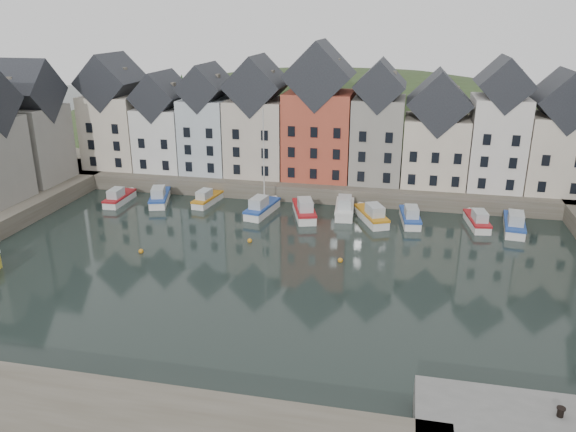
% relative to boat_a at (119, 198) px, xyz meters
% --- Properties ---
extents(ground, '(260.00, 260.00, 0.00)m').
position_rel_boat_a_xyz_m(ground, '(23.82, -17.09, -0.68)').
color(ground, black).
rests_on(ground, ground).
extents(far_quay, '(90.00, 16.00, 2.00)m').
position_rel_boat_a_xyz_m(far_quay, '(23.82, 12.91, 0.32)').
color(far_quay, '#514B3E').
rests_on(far_quay, ground).
extents(near_wall, '(50.00, 6.00, 2.00)m').
position_rel_boat_a_xyz_m(near_wall, '(13.82, -39.09, 0.32)').
color(near_wall, '#514B3E').
rests_on(near_wall, ground).
extents(hillside, '(153.60, 70.40, 64.00)m').
position_rel_boat_a_xyz_m(hillside, '(23.84, 38.91, -18.64)').
color(hillside, '#2C381C').
rests_on(hillside, ground).
extents(far_terrace, '(72.37, 8.16, 17.78)m').
position_rel_boat_a_xyz_m(far_terrace, '(27.03, 10.91, 8.19)').
color(far_terrace, beige).
rests_on(far_terrace, far_quay).
extents(left_terrace, '(7.65, 17.00, 15.69)m').
position_rel_boat_a_xyz_m(left_terrace, '(-12.18, -3.59, 8.19)').
color(left_terrace, gray).
rests_on(left_terrace, left_quay).
extents(mooring_buoys, '(20.50, 5.50, 0.50)m').
position_rel_boat_a_xyz_m(mooring_buoys, '(19.82, -11.76, -0.53)').
color(mooring_buoys, '#C07A16').
rests_on(mooring_buoys, ground).
extents(boat_a, '(1.99, 6.01, 2.29)m').
position_rel_boat_a_xyz_m(boat_a, '(0.00, 0.00, 0.00)').
color(boat_a, silver).
rests_on(boat_a, ground).
extents(boat_b, '(3.87, 6.86, 2.52)m').
position_rel_boat_a_xyz_m(boat_b, '(5.04, 1.12, 0.07)').
color(boat_b, silver).
rests_on(boat_b, ground).
extents(boat_c, '(2.52, 5.94, 2.21)m').
position_rel_boat_a_xyz_m(boat_c, '(11.09, 2.00, -0.02)').
color(boat_c, silver).
rests_on(boat_c, ground).
extents(boat_d, '(3.15, 6.93, 12.77)m').
position_rel_boat_a_xyz_m(boat_d, '(18.83, -0.27, 0.15)').
color(boat_d, silver).
rests_on(boat_d, ground).
extents(boat_e, '(4.14, 7.28, 2.67)m').
position_rel_boat_a_xyz_m(boat_e, '(24.05, -0.19, 0.11)').
color(boat_e, silver).
rests_on(boat_e, ground).
extents(boat_f, '(2.66, 7.02, 2.64)m').
position_rel_boat_a_xyz_m(boat_f, '(28.61, 1.77, 0.10)').
color(boat_f, silver).
rests_on(boat_f, ground).
extents(boat_g, '(4.60, 6.85, 2.53)m').
position_rel_boat_a_xyz_m(boat_g, '(32.03, -0.19, 0.07)').
color(boat_g, silver).
rests_on(boat_g, ground).
extents(boat_h, '(2.67, 6.41, 2.39)m').
position_rel_boat_a_xyz_m(boat_h, '(36.36, 0.40, 0.03)').
color(boat_h, silver).
rests_on(boat_h, ground).
extents(boat_i, '(2.68, 6.20, 2.30)m').
position_rel_boat_a_xyz_m(boat_i, '(43.82, 0.73, 0.00)').
color(boat_i, silver).
rests_on(boat_i, ground).
extents(boat_j, '(2.84, 6.98, 2.61)m').
position_rel_boat_a_xyz_m(boat_j, '(47.68, 0.19, 0.09)').
color(boat_j, silver).
rests_on(boat_j, ground).
extents(mooring_bollard, '(0.48, 0.48, 0.56)m').
position_rel_boat_a_xyz_m(mooring_bollard, '(44.56, -34.25, 1.63)').
color(mooring_bollard, black).
rests_on(mooring_bollard, near_quay).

